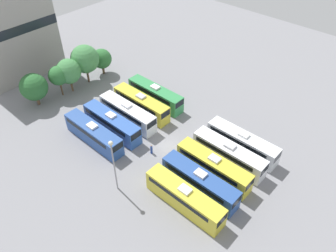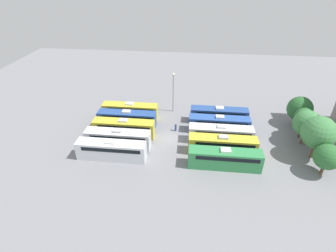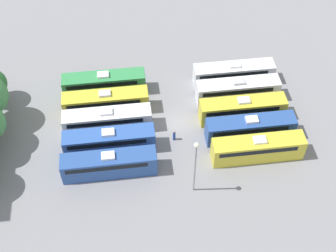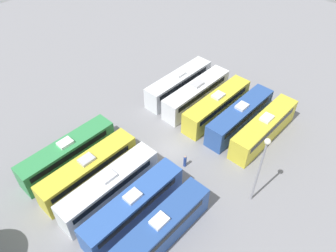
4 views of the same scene
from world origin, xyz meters
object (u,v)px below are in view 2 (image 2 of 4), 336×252
Objects in this scene: bus_4 at (112,150)px; bus_5 at (219,115)px; bus_9 at (225,158)px; tree_3 at (319,133)px; tree_1 at (304,118)px; worker_person at (176,127)px; bus_0 at (130,111)px; bus_6 at (219,124)px; tree_4 at (327,157)px; bus_7 at (221,134)px; bus_2 at (124,128)px; bus_1 at (127,119)px; bus_3 at (118,138)px; bus_8 at (223,145)px; light_pole at (173,87)px; tree_2 at (307,123)px; tree_0 at (300,109)px.

bus_4 is 23.46m from bus_5.
tree_3 is at bearing 105.08° from bus_9.
bus_9 is at bearing -55.34° from tree_1.
bus_9 is 7.00× the size of worker_person.
bus_6 is (3.55, 18.62, 0.00)m from bus_0.
tree_3 is 4.46m from tree_4.
bus_6 is at bearing -124.89° from tree_4.
bus_7 is (3.57, 0.08, 0.00)m from bus_6.
bus_2 is 1.90× the size of tree_1.
bus_1 is 10.57m from bus_4.
bus_8 is at bearing 90.12° from bus_3.
bus_9 is (3.74, 0.11, 0.00)m from bus_8.
bus_5 is at bearing 127.05° from bus_4.
bus_1 is at bearing -176.11° from bus_2.
light_pole is 26.74m from tree_2.
bus_2 is 1.00× the size of bus_4.
bus_5 is at bearing -124.56° from tree_3.
light_pole is (-8.16, -1.29, 5.22)m from worker_person.
worker_person is 0.25× the size of tree_2.
light_pole is at bearing -127.61° from bus_6.
bus_3 is 36.21m from tree_0.
bus_7 is (-3.44, 18.47, 0.00)m from bus_3.
bus_8 reaches higher than worker_person.
worker_person is at bearing -112.99° from tree_4.
bus_8 is 16.55m from tree_1.
bus_0 and bus_8 have the same top height.
tree_2 is at bearing 67.20° from bus_5.
tree_2 is (1.91, 23.44, 3.61)m from worker_person.
bus_0 reaches higher than worker_person.
bus_1 is 1.00× the size of bus_3.
bus_3 is 1.87× the size of tree_0.
bus_2 is 1.30× the size of light_pole.
bus_2 is 19.69m from bus_5.
bus_4 is 35.27m from tree_1.
tree_1 is (0.54, 33.62, 2.57)m from bus_1.
bus_2 is at bearing 3.89° from bus_1.
tree_1 is (-10.28, 14.87, 2.57)m from bus_9.
bus_6 is at bearing -74.98° from tree_0.
tree_4 is at bearing 1.70° from tree_1.
bus_1 is at bearing -110.81° from bus_8.
light_pole is at bearing -151.07° from bus_9.
bus_2 and bus_3 have the same top height.
light_pole is at bearing -112.17° from tree_2.
bus_6 is 13.09m from light_pole.
bus_3 is at bearing -71.80° from tree_0.
bus_5 is 11.51m from light_pole.
bus_0 is at bearing -176.75° from bus_2.
tree_1 is 0.78× the size of tree_3.
bus_6 is at bearing -91.61° from tree_1.
bus_6 is (-3.37, 18.22, 0.00)m from bus_2.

